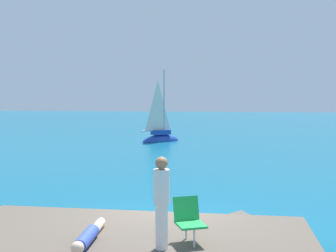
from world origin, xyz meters
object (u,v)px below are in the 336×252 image
object	(u,v)px
person_sunbather	(89,236)
beach_chair	(188,218)
person_standing	(162,200)
sailboat_near	(161,137)

from	to	relation	value
person_sunbather	beach_chair	xyz separation A→B (m)	(1.80, 0.28, 0.33)
person_sunbather	beach_chair	world-z (taller)	beach_chair
person_sunbather	person_standing	world-z (taller)	person_standing
sailboat_near	person_sunbather	world-z (taller)	sailboat_near
sailboat_near	person_standing	xyz separation A→B (m)	(3.41, -22.80, 1.12)
person_sunbather	beach_chair	size ratio (longest dim) A/B	2.21
person_standing	beach_chair	world-z (taller)	person_standing
sailboat_near	person_sunbather	distance (m)	22.73
sailboat_near	person_sunbather	size ratio (longest dim) A/B	3.18
sailboat_near	beach_chair	world-z (taller)	sailboat_near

